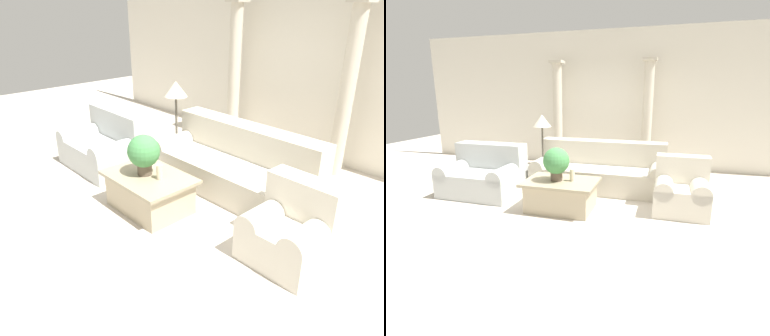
{
  "view_description": "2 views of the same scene",
  "coord_description": "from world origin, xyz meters",
  "views": [
    {
      "loc": [
        3.39,
        -2.81,
        2.47
      ],
      "look_at": [
        0.16,
        0.18,
        0.49
      ],
      "focal_mm": 35.0,
      "sensor_mm": 36.0,
      "label": 1
    },
    {
      "loc": [
        1.45,
        -4.5,
        1.8
      ],
      "look_at": [
        0.14,
        -0.11,
        0.63
      ],
      "focal_mm": 28.0,
      "sensor_mm": 36.0,
      "label": 2
    }
  ],
  "objects": [
    {
      "name": "wall_back",
      "position": [
        0.0,
        2.82,
        1.6
      ],
      "size": [
        10.0,
        0.06,
        3.2
      ],
      "color": "silver",
      "rests_on": "ground_plane"
    },
    {
      "name": "column_left",
      "position": [
        -1.14,
        2.42,
        1.28
      ],
      "size": [
        0.3,
        0.3,
        2.5
      ],
      "color": "beige",
      "rests_on": "ground_plane"
    },
    {
      "name": "floor_lamp",
      "position": [
        -0.84,
        0.78,
        1.17
      ],
      "size": [
        0.35,
        0.35,
        1.38
      ],
      "color": "#4C473D",
      "rests_on": "ground_plane"
    },
    {
      "name": "pillar_candle",
      "position": [
        0.1,
        -0.3,
        0.56
      ],
      "size": [
        0.07,
        0.07,
        0.19
      ],
      "color": "beige",
      "rests_on": "coffee_table"
    },
    {
      "name": "loveseat",
      "position": [
        -1.67,
        0.03,
        0.35
      ],
      "size": [
        1.32,
        0.99,
        0.87
      ],
      "color": "#B9BDBB",
      "rests_on": "ground_plane"
    },
    {
      "name": "ground_plane",
      "position": [
        0.0,
        0.0,
        0.0
      ],
      "size": [
        16.0,
        16.0,
        0.0
      ],
      "primitive_type": "plane",
      "color": "beige"
    },
    {
      "name": "coffee_table",
      "position": [
        -0.07,
        -0.34,
        0.24
      ],
      "size": [
        1.12,
        0.79,
        0.47
      ],
      "color": "tan",
      "rests_on": "ground_plane"
    },
    {
      "name": "sofa_long",
      "position": [
        0.25,
        0.92,
        0.34
      ],
      "size": [
        2.44,
        0.99,
        0.87
      ],
      "color": "beige",
      "rests_on": "ground_plane"
    },
    {
      "name": "armchair",
      "position": [
        1.72,
        0.11,
        0.34
      ],
      "size": [
        0.79,
        0.77,
        0.84
      ],
      "color": "beige",
      "rests_on": "ground_plane"
    },
    {
      "name": "potted_plant",
      "position": [
        -0.14,
        -0.35,
        0.76
      ],
      "size": [
        0.41,
        0.41,
        0.51
      ],
      "color": "brown",
      "rests_on": "coffee_table"
    },
    {
      "name": "column_right",
      "position": [
        0.99,
        2.42,
        1.28
      ],
      "size": [
        0.3,
        0.3,
        2.5
      ],
      "color": "beige",
      "rests_on": "ground_plane"
    }
  ]
}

